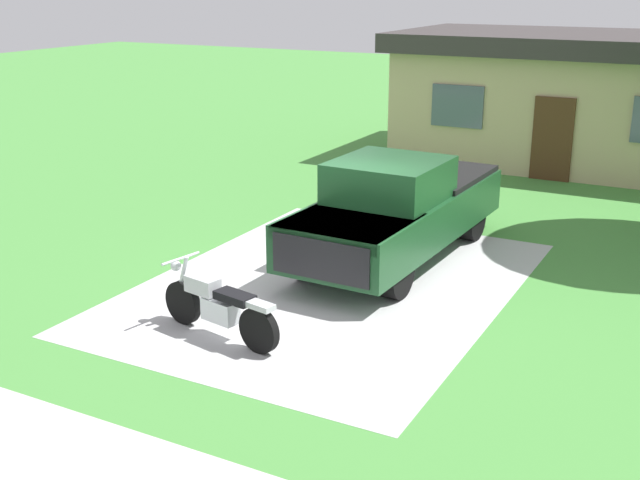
# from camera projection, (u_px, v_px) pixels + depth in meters

# --- Properties ---
(ground_plane) EXTENTS (80.00, 80.00, 0.00)m
(ground_plane) POSITION_uv_depth(u_px,v_px,m) (330.00, 285.00, 13.49)
(ground_plane) COLOR #45893B
(driveway_pad) EXTENTS (5.67, 7.69, 0.01)m
(driveway_pad) POSITION_uv_depth(u_px,v_px,m) (330.00, 285.00, 13.48)
(driveway_pad) COLOR #B7B7B7
(driveway_pad) RESTS_ON ground
(sidewalk_strip) EXTENTS (36.00, 1.80, 0.01)m
(sidewalk_strip) POSITION_uv_depth(u_px,v_px,m) (68.00, 468.00, 8.45)
(sidewalk_strip) COLOR beige
(sidewalk_strip) RESTS_ON ground
(motorcycle) EXTENTS (2.19, 0.80, 1.09)m
(motorcycle) POSITION_uv_depth(u_px,v_px,m) (218.00, 306.00, 11.40)
(motorcycle) COLOR black
(motorcycle) RESTS_ON ground
(pickup_truck) EXTENTS (2.19, 5.69, 1.90)m
(pickup_truck) POSITION_uv_depth(u_px,v_px,m) (399.00, 207.00, 14.58)
(pickup_truck) COLOR black
(pickup_truck) RESTS_ON ground
(neighbor_house) EXTENTS (9.60, 5.60, 3.50)m
(neighbor_house) POSITION_uv_depth(u_px,v_px,m) (576.00, 97.00, 22.05)
(neighbor_house) COLOR tan
(neighbor_house) RESTS_ON ground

